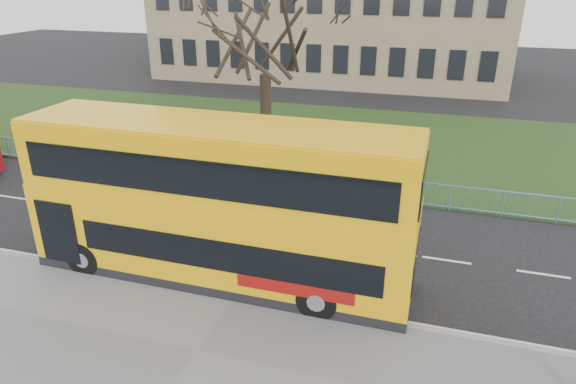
# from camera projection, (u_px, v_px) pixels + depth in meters

# --- Properties ---
(ground) EXTENTS (120.00, 120.00, 0.00)m
(ground) POSITION_uv_depth(u_px,v_px,m) (254.00, 271.00, 16.68)
(ground) COLOR black
(ground) RESTS_ON ground
(kerb) EXTENTS (80.00, 0.20, 0.14)m
(kerb) POSITION_uv_depth(u_px,v_px,m) (235.00, 295.00, 15.29)
(kerb) COLOR gray
(kerb) RESTS_ON ground
(grass_verge) EXTENTS (80.00, 15.40, 0.08)m
(grass_verge) POSITION_uv_depth(u_px,v_px,m) (341.00, 141.00, 29.22)
(grass_verge) COLOR #1F3914
(grass_verge) RESTS_ON ground
(guard_railing) EXTENTS (40.00, 0.12, 1.10)m
(guard_railing) POSITION_uv_depth(u_px,v_px,m) (306.00, 182.00, 22.26)
(guard_railing) COLOR #6F97C6
(guard_railing) RESTS_ON ground
(bare_tree) EXTENTS (7.23, 7.23, 10.33)m
(bare_tree) POSITION_uv_depth(u_px,v_px,m) (265.00, 57.00, 24.18)
(bare_tree) COLOR black
(bare_tree) RESTS_ON grass_verge
(yellow_bus) EXTENTS (11.80, 2.91, 4.94)m
(yellow_bus) POSITION_uv_depth(u_px,v_px,m) (219.00, 200.00, 15.40)
(yellow_bus) COLOR #FDB40A
(yellow_bus) RESTS_ON ground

